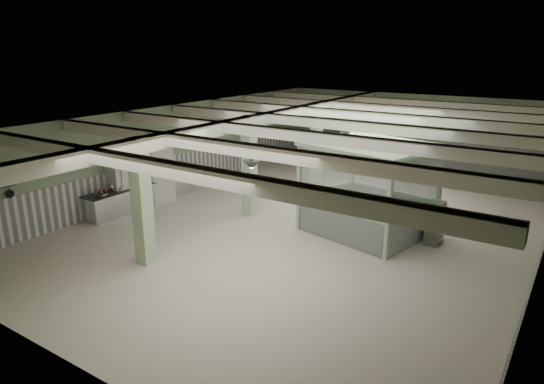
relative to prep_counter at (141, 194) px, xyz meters
The scene contains 31 objects.
floor 7.02m from the prep_counter, 20.99° to the left, with size 20.00×20.00×0.00m, color beige.
ceiling 7.68m from the prep_counter, 20.99° to the left, with size 14.00×20.00×0.02m, color beige.
wall_back 14.18m from the prep_counter, 62.40° to the left, with size 14.00×0.02×3.60m, color #90A282.
wall_front 10.03m from the prep_counter, 48.88° to the right, with size 14.00×0.02×3.60m, color #90A282.
wall_left 2.88m from the prep_counter, 100.39° to the left, with size 0.02×20.00×3.60m, color #90A282.
wainscot_left 2.56m from the prep_counter, 99.84° to the left, with size 0.05×19.90×1.50m, color white.
wainscot_back 14.10m from the prep_counter, 62.35° to the left, with size 13.90×0.05×1.50m, color white.
girder 5.58m from the prep_counter, 31.84° to the left, with size 0.45×19.90×0.40m, color silver.
beam_a 8.74m from the prep_counter, 37.35° to the right, with size 13.90×0.35×0.32m, color silver.
beam_b 7.60m from the prep_counter, 20.85° to the right, with size 13.90×0.35×0.32m, color silver.
beam_c 7.18m from the prep_counter, ahead, with size 13.90×0.35×0.32m, color silver.
beam_d 7.60m from the prep_counter, 20.99° to the left, with size 13.90×0.35×0.32m, color silver.
beam_e 8.75m from the prep_counter, 37.45° to the left, with size 13.90×0.35×0.32m, color silver.
beam_f 10.39m from the prep_counter, 48.94° to the left, with size 13.90×0.35×0.32m, color silver.
beam_g 12.32m from the prep_counter, 56.84° to the left, with size 13.90×0.35×0.32m, color silver.
column_a 5.51m from the prep_counter, 40.83° to the right, with size 0.42×0.42×3.60m, color #AFC7A1.
column_b 4.52m from the prep_counter, 20.48° to the left, with size 0.42×0.42×3.60m, color #AFC7A1.
column_c 7.78m from the prep_counter, 58.17° to the left, with size 0.42×0.42×3.60m, color #AFC7A1.
column_d 11.34m from the prep_counter, 68.97° to the left, with size 0.42×0.42×3.60m, color #AFC7A1.
pendant_front 7.90m from the prep_counter, 19.49° to the right, with size 0.44×0.44×0.22m, color #2A392B.
pendant_mid 8.08m from the prep_counter, 23.14° to the left, with size 0.44×0.44×0.22m, color #2A392B.
pendant_back 10.97m from the prep_counter, 48.68° to the left, with size 0.44×0.44×0.22m, color #2A392B.
prep_counter is the anchor object (origin of this frame).
pitcher_near 1.38m from the prep_counter, 93.83° to the right, with size 0.20×0.23×0.29m, color #BCBCC1, non-canonical shape.
pitcher_far 1.69m from the prep_counter, 85.79° to the left, with size 0.17×0.19×0.25m, color #BCBCC1, non-canonical shape.
veg_colander 1.94m from the prep_counter, 87.05° to the right, with size 0.49×0.49×0.22m, color #3D3C41, non-canonical shape.
orange_bowl 1.21m from the prep_counter, 82.13° to the right, with size 0.25×0.25×0.09m, color #B2B2B7.
skillet_far 4.92m from the prep_counter, 94.08° to the right, with size 0.25×0.25×0.03m, color black.
walkin_cooler 0.71m from the prep_counter, behind, with size 0.95×2.53×2.32m.
guard_booth 8.71m from the prep_counter, 14.87° to the left, with size 4.28×3.85×2.98m.
filing_cabinet 10.73m from the prep_counter, 12.89° to the left, with size 0.44×0.62×1.35m, color #5C6050.
Camera 1 is at (7.43, -14.56, 5.90)m, focal length 32.00 mm.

